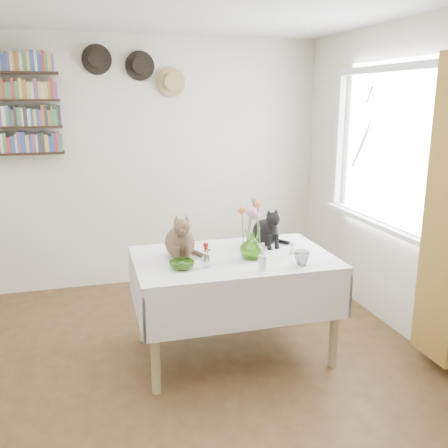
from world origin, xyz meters
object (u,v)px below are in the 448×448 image
object	(u,v)px
black_cat	(265,225)
dining_table	(233,281)
flower_vase	(252,246)
tabby_cat	(180,234)
bookshelf_unit	(3,105)

from	to	relation	value
black_cat	dining_table	bearing A→B (deg)	-156.02
dining_table	flower_vase	size ratio (longest dim) A/B	7.70
dining_table	flower_vase	xyz separation A→B (m)	(0.11, -0.09, 0.29)
tabby_cat	bookshelf_unit	xyz separation A→B (m)	(-1.29, 1.58, 0.89)
tabby_cat	black_cat	distance (m)	0.72
flower_vase	bookshelf_unit	distance (m)	2.69
dining_table	bookshelf_unit	distance (m)	2.68
dining_table	bookshelf_unit	xyz separation A→B (m)	(-1.67, 1.67, 1.26)
tabby_cat	flower_vase	bearing A→B (deg)	-15.60
dining_table	black_cat	xyz separation A→B (m)	(0.33, 0.22, 0.35)
flower_vase	bookshelf_unit	xyz separation A→B (m)	(-1.79, 1.75, 0.97)
black_cat	bookshelf_unit	distance (m)	2.63
tabby_cat	flower_vase	size ratio (longest dim) A/B	1.86
black_cat	flower_vase	world-z (taller)	black_cat
dining_table	tabby_cat	bearing A→B (deg)	167.73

